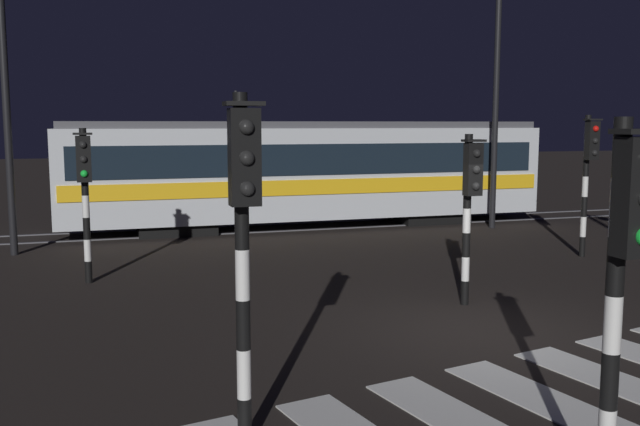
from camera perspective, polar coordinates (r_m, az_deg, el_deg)
The scene contains 12 objects.
ground_plane at distance 11.34m, azimuth 12.93°, elevation -9.29°, with size 120.00×120.00×0.00m, color black.
rail_near at distance 21.11m, azimuth -2.03°, elevation -1.41°, with size 80.00×0.12×0.03m, color #59595E.
rail_far at distance 22.48m, azimuth -3.01°, elevation -0.88°, with size 80.00×0.12×0.03m, color #59595E.
crosswalk_zebra at distance 8.81m, azimuth 24.26°, elevation -14.59°, with size 9.90×6.05×0.02m.
traffic_light_corner_far_left at distance 14.64m, azimuth -18.49°, elevation 2.39°, with size 0.36×0.42×3.10m.
traffic_light_corner_near_left at distance 6.69m, azimuth -6.20°, elevation -0.47°, with size 0.36×0.42×3.48m.
traffic_light_corner_far_right at distance 17.87m, azimuth 20.89°, elevation 3.72°, with size 0.36×0.42×3.39m.
traffic_light_median_centre at distance 12.45m, azimuth 12.04°, elevation 1.53°, with size 0.36×0.42×3.01m.
traffic_light_kerb_mid_left at distance 5.89m, azimuth 23.39°, elevation -3.63°, with size 0.36×0.42×3.24m.
street_lamp_trackside_right at distance 21.93m, azimuth 14.42°, elevation 10.65°, with size 0.44×1.21×7.22m.
street_lamp_trackside_left at distance 18.31m, azimuth -24.22°, elevation 9.97°, with size 0.44×1.21×6.65m.
tram at distance 21.77m, azimuth -0.98°, elevation 3.44°, with size 14.94×2.58×4.15m.
Camera 1 is at (-5.58, -9.34, 3.19)m, focal length 39.59 mm.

